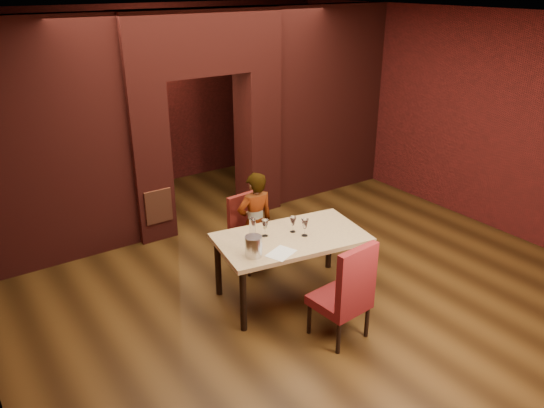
% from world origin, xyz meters
% --- Properties ---
extents(floor, '(8.00, 8.00, 0.00)m').
position_xyz_m(floor, '(0.00, 0.00, 0.00)').
color(floor, '#412910').
rests_on(floor, ground).
extents(ceiling, '(7.00, 8.00, 0.04)m').
position_xyz_m(ceiling, '(0.00, 0.00, 3.20)').
color(ceiling, silver).
rests_on(ceiling, ground).
extents(wall_back, '(7.00, 0.04, 3.20)m').
position_xyz_m(wall_back, '(0.00, 4.00, 1.60)').
color(wall_back, maroon).
rests_on(wall_back, ground).
extents(wall_right, '(0.04, 8.00, 3.20)m').
position_xyz_m(wall_right, '(3.50, 0.00, 1.60)').
color(wall_right, maroon).
rests_on(wall_right, ground).
extents(pillar_left, '(0.55, 0.55, 2.30)m').
position_xyz_m(pillar_left, '(-0.95, 2.00, 1.15)').
color(pillar_left, maroon).
rests_on(pillar_left, ground).
extents(pillar_right, '(0.55, 0.55, 2.30)m').
position_xyz_m(pillar_right, '(0.95, 2.00, 1.15)').
color(pillar_right, maroon).
rests_on(pillar_right, ground).
extents(lintel, '(2.45, 0.55, 0.90)m').
position_xyz_m(lintel, '(0.00, 2.00, 2.75)').
color(lintel, maroon).
rests_on(lintel, ground).
extents(wing_wall_left, '(2.28, 0.35, 3.20)m').
position_xyz_m(wing_wall_left, '(-2.36, 2.00, 1.60)').
color(wing_wall_left, maroon).
rests_on(wing_wall_left, ground).
extents(wing_wall_right, '(2.28, 0.35, 3.20)m').
position_xyz_m(wing_wall_right, '(2.36, 2.00, 1.60)').
color(wing_wall_right, maroon).
rests_on(wing_wall_right, ground).
extents(vent_panel, '(0.40, 0.03, 0.50)m').
position_xyz_m(vent_panel, '(-0.95, 1.71, 0.55)').
color(vent_panel, '#AD5232').
rests_on(vent_panel, ground).
extents(rear_door, '(0.90, 0.08, 2.10)m').
position_xyz_m(rear_door, '(-0.40, 3.94, 1.05)').
color(rear_door, black).
rests_on(rear_door, ground).
extents(rear_door_frame, '(1.02, 0.04, 2.22)m').
position_xyz_m(rear_door_frame, '(-0.40, 3.90, 1.05)').
color(rear_door_frame, black).
rests_on(rear_door_frame, ground).
extents(dining_table, '(1.86, 1.24, 0.81)m').
position_xyz_m(dining_table, '(-0.25, -0.56, 0.40)').
color(dining_table, tan).
rests_on(dining_table, ground).
extents(chair_far, '(0.49, 0.49, 0.98)m').
position_xyz_m(chair_far, '(-0.25, 0.32, 0.49)').
color(chair_far, maroon).
rests_on(chair_far, ground).
extents(chair_near, '(0.57, 0.57, 1.15)m').
position_xyz_m(chair_near, '(-0.29, -1.48, 0.57)').
color(chair_near, maroon).
rests_on(chair_near, ground).
extents(person_seated, '(0.52, 0.37, 1.37)m').
position_xyz_m(person_seated, '(-0.25, 0.21, 0.68)').
color(person_seated, white).
rests_on(person_seated, ground).
extents(wine_glass_a, '(0.08, 0.08, 0.21)m').
position_xyz_m(wine_glass_a, '(-0.50, -0.38, 0.91)').
color(wine_glass_a, white).
rests_on(wine_glass_a, dining_table).
extents(wine_glass_b, '(0.08, 0.08, 0.19)m').
position_xyz_m(wine_glass_b, '(-0.17, -0.48, 0.91)').
color(wine_glass_b, white).
rests_on(wine_glass_b, dining_table).
extents(wine_glass_c, '(0.09, 0.09, 0.22)m').
position_xyz_m(wine_glass_c, '(-0.12, -0.64, 0.92)').
color(wine_glass_c, white).
rests_on(wine_glass_c, dining_table).
extents(tasting_sheet, '(0.38, 0.33, 0.00)m').
position_xyz_m(tasting_sheet, '(-0.59, -0.84, 0.81)').
color(tasting_sheet, silver).
rests_on(tasting_sheet, dining_table).
extents(wine_bucket, '(0.19, 0.19, 0.23)m').
position_xyz_m(wine_bucket, '(-0.87, -0.71, 0.92)').
color(wine_bucket, '#B7B7BD').
rests_on(wine_bucket, dining_table).
extents(water_bottle, '(0.07, 0.07, 0.32)m').
position_xyz_m(water_bottle, '(-0.71, -0.44, 0.97)').
color(water_bottle, white).
rests_on(water_bottle, dining_table).
extents(potted_plant, '(0.47, 0.47, 0.40)m').
position_xyz_m(potted_plant, '(0.37, 0.32, 0.20)').
color(potted_plant, '#2C6C1F').
rests_on(potted_plant, ground).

